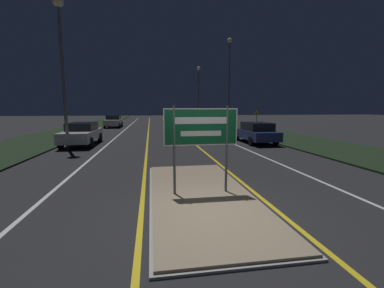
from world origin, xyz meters
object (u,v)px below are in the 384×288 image
(streetlight_right_far, at_px, (199,84))
(car_receding_1, at_px, (215,122))
(car_approaching_1, at_px, (114,121))
(warning_sign, at_px, (256,118))
(streetlight_left_near, at_px, (61,44))
(car_approaching_0, at_px, (82,133))
(car_receding_0, at_px, (256,132))
(highway_sign, at_px, (201,131))
(streetlight_right_near, at_px, (229,76))
(car_receding_2, at_px, (200,120))

(streetlight_right_far, height_order, car_receding_1, streetlight_right_far)
(car_approaching_1, height_order, warning_sign, warning_sign)
(streetlight_left_near, xyz_separation_m, car_approaching_1, (0.24, 17.55, -5.17))
(car_approaching_0, relative_size, car_approaching_1, 1.05)
(car_receding_0, xyz_separation_m, car_approaching_1, (-11.80, 16.60, 0.05))
(highway_sign, distance_m, car_approaching_0, 12.43)
(streetlight_right_near, relative_size, car_receding_1, 2.12)
(streetlight_right_near, relative_size, car_approaching_0, 1.95)
(warning_sign, bearing_deg, streetlight_right_far, 103.14)
(highway_sign, height_order, streetlight_left_near, streetlight_left_near)
(streetlight_left_near, relative_size, car_receding_0, 1.86)
(car_approaching_0, bearing_deg, streetlight_left_near, -102.03)
(highway_sign, height_order, warning_sign, highway_sign)
(car_approaching_0, bearing_deg, streetlight_right_near, 31.13)
(car_receding_2, height_order, car_approaching_0, car_receding_2)
(streetlight_right_far, relative_size, car_receding_0, 1.97)
(car_receding_0, xyz_separation_m, car_approaching_0, (-11.67, 0.82, 0.02))
(streetlight_left_near, height_order, streetlight_right_near, streetlight_right_near)
(car_receding_2, xyz_separation_m, car_approaching_0, (-11.36, -18.05, -0.02))
(streetlight_left_near, distance_m, streetlight_right_near, 15.56)
(streetlight_left_near, distance_m, car_receding_2, 23.61)
(car_receding_2, height_order, car_approaching_1, car_approaching_1)
(car_receding_2, bearing_deg, car_receding_1, -88.02)
(streetlight_right_far, distance_m, warning_sign, 16.34)
(car_receding_1, bearing_deg, warning_sign, -24.40)
(car_receding_0, xyz_separation_m, warning_sign, (4.13, 9.56, 0.60))
(warning_sign, bearing_deg, car_receding_0, -113.36)
(car_receding_1, bearing_deg, streetlight_left_near, -134.02)
(streetlight_right_far, bearing_deg, highway_sign, -100.49)
(highway_sign, xyz_separation_m, car_receding_0, (5.88, 10.12, -1.06))
(car_approaching_0, relative_size, warning_sign, 2.25)
(car_receding_0, relative_size, car_approaching_1, 1.02)
(car_receding_2, relative_size, car_approaching_1, 1.00)
(warning_sign, bearing_deg, streetlight_left_near, -146.99)
(car_receding_0, distance_m, car_receding_1, 11.46)
(car_receding_1, bearing_deg, car_approaching_0, -137.52)
(car_approaching_0, bearing_deg, car_receding_1, 42.48)
(streetlight_left_near, height_order, car_receding_0, streetlight_left_near)
(streetlight_left_near, xyz_separation_m, streetlight_right_far, (12.63, 25.70, 0.23))
(streetlight_left_near, relative_size, car_approaching_1, 1.91)
(car_receding_0, bearing_deg, warning_sign, 66.64)
(streetlight_left_near, relative_size, car_receding_2, 1.90)
(highway_sign, bearing_deg, car_approaching_1, 102.51)
(car_receding_0, height_order, car_approaching_0, car_approaching_0)
(highway_sign, bearing_deg, warning_sign, 63.06)
(highway_sign, bearing_deg, car_receding_2, 79.14)
(streetlight_right_far, bearing_deg, car_approaching_0, -117.12)
(car_approaching_0, bearing_deg, car_approaching_1, 90.49)
(car_approaching_1, bearing_deg, highway_sign, -77.49)
(car_approaching_1, bearing_deg, streetlight_left_near, -90.79)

